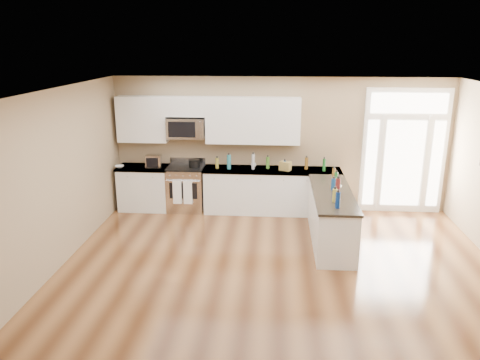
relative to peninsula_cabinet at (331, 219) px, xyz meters
The scene contains 18 objects.
ground 2.46m from the peninsula_cabinet, 112.44° to the right, with size 8.00×8.00×0.00m, color #4D2B15.
room_shell 2.74m from the peninsula_cabinet, 112.44° to the right, with size 8.00×8.00×8.00m.
back_cabinet_left 4.06m from the peninsula_cabinet, 159.09° to the left, with size 1.10×0.66×0.94m.
back_cabinet_right 1.81m from the peninsula_cabinet, 126.68° to the left, with size 2.85×0.66×0.94m.
peninsula_cabinet is the anchor object (origin of this frame).
upper_cabinet_left 4.39m from the peninsula_cabinet, 157.26° to the left, with size 1.04×0.33×0.95m, color white.
upper_cabinet_right 2.65m from the peninsula_cabinet, 133.15° to the left, with size 1.94×0.33×0.95m, color white.
upper_cabinet_short 3.73m from the peninsula_cabinet, 150.98° to the left, with size 0.82×0.33×0.40m, color white.
microwave 3.53m from the peninsula_cabinet, 151.57° to the left, with size 0.78×0.41×0.42m.
entry_door 2.52m from the peninsula_cabinet, 46.51° to the left, with size 1.70×0.10×2.60m.
kitchen_range 3.24m from the peninsula_cabinet, 153.48° to the left, with size 0.76×0.68×1.08m.
stockpot 3.13m from the peninsula_cabinet, 151.87° to the left, with size 0.23×0.23×0.17m, color black.
toaster_oven 3.88m from the peninsula_cabinet, 158.62° to the left, with size 0.31×0.25×0.27m, color silver.
cardboard_box 1.71m from the peninsula_cabinet, 120.38° to the left, with size 0.22×0.16×0.18m, color olive.
bowl_left 4.50m from the peninsula_cabinet, 162.90° to the left, with size 0.18×0.18×0.05m, color white.
bowl_peninsula 0.59m from the peninsula_cabinet, 65.18° to the left, with size 0.15×0.15×0.05m, color white.
cup_counter 2.23m from the peninsula_cabinet, 132.92° to the left, with size 0.11×0.11×0.09m, color white.
counter_bottles 1.11m from the peninsula_cabinet, 134.21° to the left, with size 2.40×2.42×0.32m.
Camera 1 is at (-0.09, -5.69, 3.48)m, focal length 35.00 mm.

